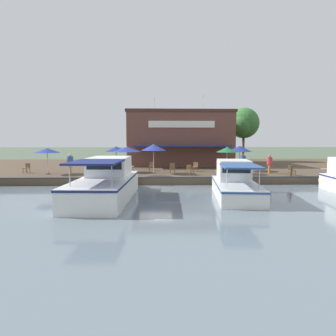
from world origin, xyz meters
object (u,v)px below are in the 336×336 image
object	(u,v)px
patio_umbrella_mid_patio_left	(240,149)
person_near_entrance	(243,160)
cafe_chair_beside_entrance	(27,168)
person_mid_patio	(270,162)
patio_umbrella_back_row	(227,150)
patio_umbrella_far_corner	(47,150)
cafe_chair_under_first_umbrella	(152,166)
motorboat_outer_channel	(108,182)
cafe_chair_back_row_seat	(172,168)
tree_upstream_bank	(170,131)
motorboat_far_downstream	(234,183)
patio_umbrella_by_entrance	(127,149)
person_at_quay_edge	(70,161)
cafe_chair_mid_patio	(291,170)
tree_behind_restaurant	(243,124)
mooring_post	(291,171)
cafe_chair_far_corner_seat	(190,169)
waterfront_restaurant	(178,138)
cafe_chair_facing_river	(195,166)
patio_umbrella_mid_patio_right	(154,147)
patio_umbrella_near_quay_edge	(116,149)

from	to	relation	value
patio_umbrella_mid_patio_left	person_near_entrance	xyz separation A→B (m)	(0.95, 0.07, -1.03)
cafe_chair_beside_entrance	person_mid_patio	world-z (taller)	person_mid_patio
patio_umbrella_back_row	patio_umbrella_far_corner	world-z (taller)	patio_umbrella_back_row
cafe_chair_under_first_umbrella	motorboat_outer_channel	bearing A→B (deg)	-14.03
cafe_chair_back_row_seat	tree_upstream_bank	size ratio (longest dim) A/B	0.14
cafe_chair_beside_entrance	motorboat_far_downstream	bearing A→B (deg)	62.88
patio_umbrella_by_entrance	cafe_chair_beside_entrance	bearing A→B (deg)	-106.91
motorboat_far_downstream	tree_upstream_bank	bearing A→B (deg)	-172.96
person_at_quay_edge	tree_upstream_bank	distance (m)	19.34
cafe_chair_mid_patio	motorboat_outer_channel	distance (m)	15.28
person_at_quay_edge	tree_behind_restaurant	distance (m)	24.16
cafe_chair_beside_entrance	cafe_chair_under_first_umbrella	xyz separation A→B (m)	(-1.30, 11.03, 0.00)
person_mid_patio	mooring_post	bearing A→B (deg)	17.10
person_mid_patio	patio_umbrella_by_entrance	bearing A→B (deg)	-83.34
cafe_chair_back_row_seat	mooring_post	bearing A→B (deg)	69.86
patio_umbrella_far_corner	cafe_chair_far_corner_seat	xyz separation A→B (m)	(1.13, 12.08, -1.55)
patio_umbrella_back_row	cafe_chair_back_row_seat	world-z (taller)	patio_umbrella_back_row
motorboat_outer_channel	person_at_quay_edge	bearing A→B (deg)	-149.34
cafe_chair_under_first_umbrella	waterfront_restaurant	bearing A→B (deg)	158.88
cafe_chair_beside_entrance	person_mid_patio	size ratio (longest dim) A/B	0.52
patio_umbrella_far_corner	cafe_chair_under_first_umbrella	distance (m)	9.26
patio_umbrella_far_corner	cafe_chair_facing_river	bearing A→B (deg)	97.22
patio_umbrella_far_corner	patio_umbrella_by_entrance	world-z (taller)	patio_umbrella_by_entrance
patio_umbrella_mid_patio_left	tree_behind_restaurant	bearing A→B (deg)	162.75
patio_umbrella_by_entrance	patio_umbrella_mid_patio_right	size ratio (longest dim) A/B	0.94
cafe_chair_back_row_seat	cafe_chair_facing_river	bearing A→B (deg)	117.18
waterfront_restaurant	patio_umbrella_mid_patio_right	distance (m)	10.67
patio_umbrella_by_entrance	person_mid_patio	distance (m)	12.31
patio_umbrella_far_corner	cafe_chair_mid_patio	distance (m)	20.58
patio_umbrella_mid_patio_right	cafe_chair_back_row_seat	xyz separation A→B (m)	(-0.34, 1.66, -1.79)
patio_umbrella_by_entrance	cafe_chair_far_corner_seat	size ratio (longest dim) A/B	2.85
patio_umbrella_mid_patio_left	motorboat_outer_channel	distance (m)	14.52
cafe_chair_beside_entrance	tree_upstream_bank	distance (m)	20.86
tree_behind_restaurant	motorboat_far_downstream	bearing A→B (deg)	-17.32
motorboat_outer_channel	cafe_chair_far_corner_seat	bearing A→B (deg)	138.42
motorboat_outer_channel	mooring_post	size ratio (longest dim) A/B	10.59
motorboat_outer_channel	cafe_chair_back_row_seat	bearing A→B (deg)	151.72
cafe_chair_far_corner_seat	person_mid_patio	distance (m)	7.10
cafe_chair_mid_patio	cafe_chair_beside_entrance	xyz separation A→B (m)	(-2.69, -22.65, 0.00)
motorboat_outer_channel	cafe_chair_under_first_umbrella	bearing A→B (deg)	165.97
cafe_chair_far_corner_seat	person_near_entrance	world-z (taller)	person_near_entrance
patio_umbrella_far_corner	tree_behind_restaurant	size ratio (longest dim) A/B	0.31
patio_umbrella_mid_patio_right	cafe_chair_far_corner_seat	bearing A→B (deg)	66.58
patio_umbrella_back_row	patio_umbrella_near_quay_edge	size ratio (longest dim) A/B	0.98
waterfront_restaurant	tree_upstream_bank	bearing A→B (deg)	-173.17
patio_umbrella_by_entrance	person_mid_patio	bearing A→B (deg)	96.66
cafe_chair_under_first_umbrella	tree_upstream_bank	bearing A→B (deg)	170.47
patio_umbrella_near_quay_edge	cafe_chair_under_first_umbrella	bearing A→B (deg)	106.89
patio_umbrella_back_row	cafe_chair_under_first_umbrella	world-z (taller)	patio_umbrella_back_row
cafe_chair_mid_patio	motorboat_outer_channel	world-z (taller)	motorboat_outer_channel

